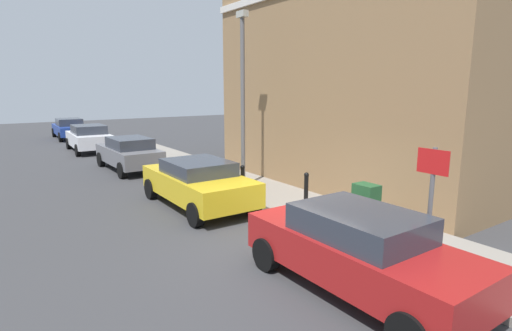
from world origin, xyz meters
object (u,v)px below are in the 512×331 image
at_px(car_white, 89,138).
at_px(street_sign, 431,192).
at_px(car_yellow, 198,182).
at_px(bollard_near_cabinet, 306,189).
at_px(car_red, 358,249).
at_px(car_grey, 129,153).
at_px(utility_cabinet, 365,210).
at_px(car_blue, 69,128).
at_px(lamppost, 243,93).
at_px(bollard_far_kerb, 243,181).

xyz_separation_m(car_white, street_sign, (1.59, -19.50, 0.89)).
xyz_separation_m(car_yellow, bollard_near_cabinet, (2.13, -2.38, -0.03)).
relative_size(car_red, car_yellow, 0.99).
relative_size(car_grey, street_sign, 1.79).
relative_size(car_white, utility_cabinet, 3.65).
bearing_deg(car_blue, car_yellow, -178.48).
bearing_deg(car_blue, street_sign, -175.61).
xyz_separation_m(car_red, lamppost, (2.16, 6.98, 2.54)).
bearing_deg(car_white, car_grey, -176.30).
distance_m(car_red, bollard_far_kerb, 5.82).
distance_m(car_yellow, car_grey, 6.52).
height_order(car_red, car_grey, car_red).
height_order(street_sign, lamppost, lamppost).
distance_m(car_red, car_yellow, 6.14).
distance_m(car_yellow, bollard_far_kerb, 1.35).
bearing_deg(car_red, car_grey, -0.45).
xyz_separation_m(car_red, car_yellow, (0.03, 6.14, -0.03)).
bearing_deg(utility_cabinet, car_red, -142.23).
bearing_deg(car_grey, lamppost, -160.50).
distance_m(car_grey, bollard_far_kerb, 7.10).
relative_size(utility_cabinet, bollard_near_cabinet, 1.11).
relative_size(car_red, bollard_near_cabinet, 4.08).
bearing_deg(street_sign, bollard_far_kerb, 90.74).
bearing_deg(street_sign, car_red, 163.90).
height_order(car_red, street_sign, street_sign).
bearing_deg(car_yellow, street_sign, -168.28).
bearing_deg(car_red, utility_cabinet, -52.61).
bearing_deg(car_red, street_sign, -106.47).
xyz_separation_m(car_white, bollard_near_cabinet, (2.38, -15.34, -0.07)).
bearing_deg(car_blue, car_grey, -178.45).
height_order(utility_cabinet, bollard_far_kerb, utility_cabinet).
bearing_deg(bollard_far_kerb, car_blue, 93.78).
relative_size(car_grey, bollard_far_kerb, 3.97).
bearing_deg(car_grey, car_red, 178.74).
bearing_deg(utility_cabinet, lamppost, 88.93).
distance_m(car_blue, street_sign, 26.36).
bearing_deg(lamppost, car_white, 101.11).
bearing_deg(lamppost, car_red, -107.19).
distance_m(car_grey, utility_cabinet, 11.25).
distance_m(car_yellow, lamppost, 3.44).
relative_size(car_grey, bollard_near_cabinet, 3.97).
xyz_separation_m(car_blue, bollard_near_cabinet, (2.20, -22.14, -0.03)).
distance_m(car_white, street_sign, 19.59).
height_order(bollard_far_kerb, lamppost, lamppost).
relative_size(utility_cabinet, street_sign, 0.50).
relative_size(bollard_far_kerb, lamppost, 0.18).
bearing_deg(lamppost, utility_cabinet, -91.07).
distance_m(utility_cabinet, bollard_far_kerb, 4.15).
bearing_deg(car_blue, car_red, -178.60).
xyz_separation_m(car_yellow, car_grey, (-0.02, 6.52, 0.01)).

